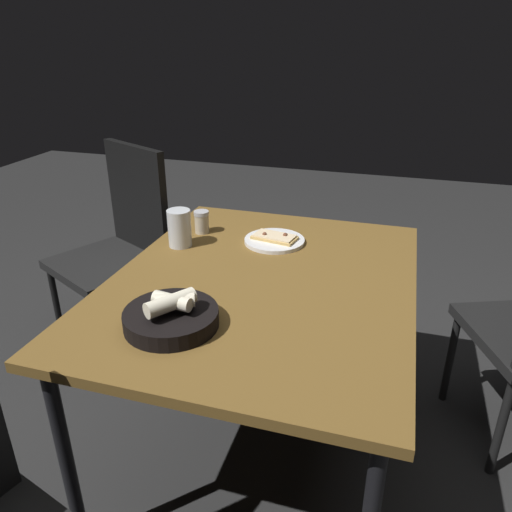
{
  "coord_description": "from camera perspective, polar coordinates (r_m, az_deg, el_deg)",
  "views": [
    {
      "loc": [
        0.38,
        -1.32,
        1.42
      ],
      "look_at": [
        -0.05,
        0.09,
        0.74
      ],
      "focal_mm": 34.45,
      "sensor_mm": 36.0,
      "label": 1
    }
  ],
  "objects": [
    {
      "name": "beer_glass",
      "position": [
        1.79,
        -8.86,
        2.95
      ],
      "size": [
        0.08,
        0.08,
        0.13
      ],
      "color": "silver",
      "rests_on": "dining_table"
    },
    {
      "name": "pizza_plate",
      "position": [
        1.81,
        2.16,
        1.89
      ],
      "size": [
        0.22,
        0.22,
        0.04
      ],
      "color": "silver",
      "rests_on": "dining_table"
    },
    {
      "name": "ground",
      "position": [
        1.98,
        0.65,
        -21.16
      ],
      "size": [
        8.0,
        8.0,
        0.0
      ],
      "primitive_type": "plane",
      "color": "#242424"
    },
    {
      "name": "bread_basket",
      "position": [
        1.31,
        -9.74,
        -6.87
      ],
      "size": [
        0.25,
        0.25,
        0.1
      ],
      "color": "black",
      "rests_on": "dining_table"
    },
    {
      "name": "chair_spare",
      "position": [
        2.38,
        -15.38,
        2.01
      ],
      "size": [
        0.59,
        0.59,
        0.96
      ],
      "color": "black",
      "rests_on": "ground"
    },
    {
      "name": "dining_table",
      "position": [
        1.58,
        0.76,
        -4.43
      ],
      "size": [
        0.93,
        1.18,
        0.71
      ],
      "color": "brown",
      "rests_on": "ground"
    },
    {
      "name": "pepper_shaker",
      "position": [
        1.9,
        -6.32,
        3.82
      ],
      "size": [
        0.06,
        0.06,
        0.09
      ],
      "color": "#BFB299",
      "rests_on": "dining_table"
    }
  ]
}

